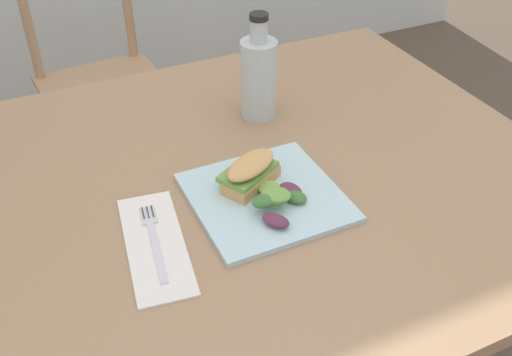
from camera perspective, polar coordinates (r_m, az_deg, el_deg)
name	(u,v)px	position (r m, az deg, el deg)	size (l,w,h in m)	color
dining_table	(235,226)	(1.17, -2.04, -4.69)	(1.24, 0.98, 0.74)	#997551
chair_wooden_far	(102,82)	(2.11, -14.68, 8.95)	(0.43, 0.43, 0.87)	tan
plate_lunch	(266,197)	(1.04, 0.93, -1.85)	(0.25, 0.25, 0.01)	silver
sandwich_half_front	(250,172)	(1.05, -0.56, 0.61)	(0.13, 0.11, 0.06)	tan
salad_mixed_greens	(276,197)	(1.01, 1.98, -1.82)	(0.11, 0.14, 0.03)	#3D7033
napkin_folded	(155,244)	(0.97, -9.70, -6.32)	(0.09, 0.26, 0.00)	silver
fork_on_napkin	(153,236)	(0.98, -9.88, -5.50)	(0.05, 0.19, 0.00)	silver
bottle_cold_brew	(259,81)	(1.25, 0.26, 9.32)	(0.08, 0.08, 0.23)	black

